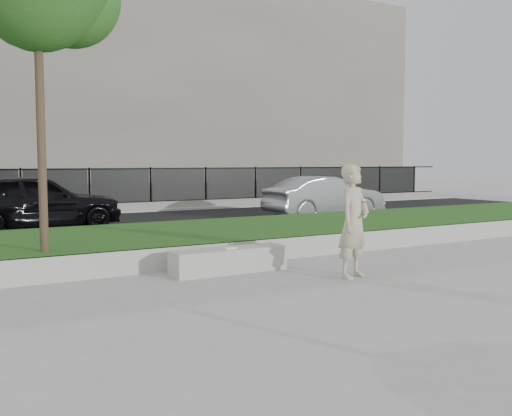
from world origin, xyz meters
TOP-DOWN VIEW (x-y plane):
  - ground at (0.00, 0.00)m, footprint 90.00×90.00m
  - grass_bank at (0.00, 3.00)m, footprint 34.00×4.00m
  - grass_kerb at (0.00, 1.04)m, footprint 34.00×0.08m
  - street at (0.00, 8.50)m, footprint 34.00×7.00m
  - far_pavement at (0.00, 13.00)m, footprint 34.00×3.00m
  - iron_fence at (0.00, 12.00)m, footprint 32.00×0.30m
  - building_facade at (0.00, 20.00)m, footprint 34.00×10.00m
  - stone_bench at (-1.22, 0.43)m, footprint 1.95×0.49m
  - man at (0.26, -0.93)m, footprint 0.76×0.62m
  - book at (-1.22, 0.39)m, footprint 0.20×0.15m
  - car_dark at (-3.05, 7.85)m, footprint 4.48×2.05m
  - car_silver at (5.53, 6.79)m, footprint 3.99×1.44m

SIDE VIEW (x-z plane):
  - ground at x=0.00m, z-range 0.00..0.00m
  - street at x=0.00m, z-range 0.00..0.04m
  - far_pavement at x=0.00m, z-range 0.00..0.12m
  - stone_bench at x=-1.22m, z-range 0.00..0.40m
  - grass_bank at x=0.00m, z-range 0.00..0.40m
  - grass_kerb at x=0.00m, z-range 0.00..0.40m
  - book at x=-1.22m, z-range 0.40..0.42m
  - iron_fence at x=0.00m, z-range -0.21..1.29m
  - car_silver at x=5.53m, z-range 0.04..1.35m
  - car_dark at x=-3.05m, z-range 0.04..1.53m
  - man at x=0.26m, z-range 0.00..1.78m
  - building_facade at x=0.00m, z-range 0.00..10.00m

